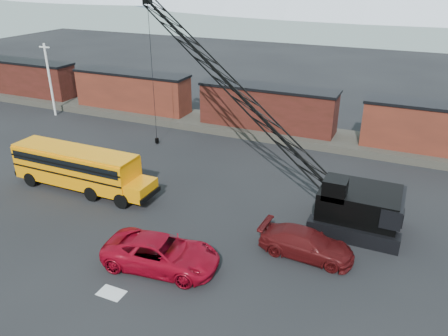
# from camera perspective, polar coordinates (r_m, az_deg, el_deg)

# --- Properties ---
(ground) EXTENTS (160.00, 160.00, 0.00)m
(ground) POSITION_cam_1_polar(r_m,az_deg,el_deg) (26.89, -10.13, -10.42)
(ground) COLOR black
(ground) RESTS_ON ground
(gravel_berm) EXTENTS (120.00, 5.00, 0.70)m
(gravel_berm) POSITION_cam_1_polar(r_m,az_deg,el_deg) (44.54, 5.55, 4.93)
(gravel_berm) COLOR #413E36
(gravel_berm) RESTS_ON ground
(boxcar_west_far) EXTENTS (13.70, 3.10, 4.17)m
(boxcar_west_far) POSITION_cam_1_polar(r_m,az_deg,el_deg) (61.45, -24.40, 10.73)
(boxcar_west_far) COLOR #4A1914
(boxcar_west_far) RESTS_ON gravel_berm
(boxcar_west_near) EXTENTS (13.70, 3.10, 4.17)m
(boxcar_west_near) POSITION_cam_1_polar(r_m,az_deg,el_deg) (50.90, -11.88, 9.88)
(boxcar_west_near) COLOR #4B1E15
(boxcar_west_near) RESTS_ON gravel_berm
(boxcar_mid) EXTENTS (13.70, 3.10, 4.17)m
(boxcar_mid) POSITION_cam_1_polar(r_m,az_deg,el_deg) (43.79, 5.68, 7.91)
(boxcar_mid) COLOR #4A1914
(boxcar_mid) RESTS_ON gravel_berm
(boxcar_east_near) EXTENTS (13.70, 3.10, 4.17)m
(boxcar_east_near) POSITION_cam_1_polar(r_m,az_deg,el_deg) (41.90, 26.92, 4.53)
(boxcar_east_near) COLOR #4B1E15
(boxcar_east_near) RESTS_ON gravel_berm
(utility_pole) EXTENTS (1.40, 0.24, 8.00)m
(utility_pole) POSITION_cam_1_polar(r_m,az_deg,el_deg) (52.76, -21.81, 10.73)
(utility_pole) COLOR silver
(utility_pole) RESTS_ON ground
(snow_patch) EXTENTS (1.40, 0.90, 0.02)m
(snow_patch) POSITION_cam_1_polar(r_m,az_deg,el_deg) (24.15, -14.50, -15.52)
(snow_patch) COLOR silver
(snow_patch) RESTS_ON ground
(school_bus) EXTENTS (11.65, 2.65, 3.19)m
(school_bus) POSITION_cam_1_polar(r_m,az_deg,el_deg) (34.15, -18.32, 0.06)
(school_bus) COLOR orange
(school_bus) RESTS_ON ground
(red_pickup) EXTENTS (6.82, 3.74, 1.81)m
(red_pickup) POSITION_cam_1_polar(r_m,az_deg,el_deg) (24.87, -8.17, -10.95)
(red_pickup) COLOR maroon
(red_pickup) RESTS_ON ground
(maroon_suv) EXTENTS (5.59, 2.47, 1.60)m
(maroon_suv) POSITION_cam_1_polar(r_m,az_deg,el_deg) (26.02, 10.71, -9.67)
(maroon_suv) COLOR #490D0E
(maroon_suv) RESTS_ON ground
(crawler_crane) EXTENTS (22.88, 10.10, 13.36)m
(crawler_crane) POSITION_cam_1_polar(r_m,az_deg,el_deg) (32.69, 0.62, 10.98)
(crawler_crane) COLOR black
(crawler_crane) RESTS_ON ground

